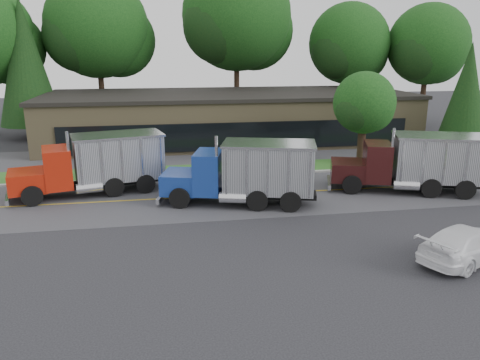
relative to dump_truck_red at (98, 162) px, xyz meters
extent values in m
plane|color=#37373D|center=(7.86, -10.88, -1.81)|extent=(140.00, 140.00, 0.00)
cube|color=#505055|center=(7.86, -1.88, -1.81)|extent=(60.00, 8.00, 0.02)
cube|color=gold|center=(7.86, -1.88, -1.81)|extent=(60.00, 0.12, 0.01)
cube|color=#9E9E99|center=(7.86, 2.32, -1.81)|extent=(60.00, 0.30, 0.12)
cube|color=#2F6522|center=(7.86, 4.12, -1.81)|extent=(60.00, 3.40, 0.03)
cube|color=#505055|center=(7.86, 9.12, -1.81)|extent=(60.00, 7.00, 0.02)
cube|color=#897754|center=(9.86, 15.12, 0.19)|extent=(32.00, 12.00, 4.00)
sphere|color=#0F3810|center=(-10.41, 22.27, 6.40)|extent=(6.91, 6.91, 6.91)
cylinder|color=#382619|center=(-2.14, 23.12, 0.94)|extent=(0.56, 0.56, 5.50)
sphere|color=#0F3810|center=(-2.14, 23.12, 8.40)|extent=(10.05, 10.05, 10.05)
sphere|color=#0F3810|center=(-0.26, 24.38, 7.15)|extent=(7.54, 7.54, 7.54)
sphere|color=black|center=(-3.71, 22.18, 7.46)|extent=(6.91, 6.91, 6.91)
cylinder|color=#382619|center=(11.86, 23.12, 1.26)|extent=(0.56, 0.56, 6.13)
sphere|color=#0F3810|center=(11.86, 23.12, 9.57)|extent=(11.20, 11.20, 11.20)
sphere|color=#0F3810|center=(13.96, 24.52, 8.17)|extent=(8.40, 8.40, 8.40)
sphere|color=black|center=(10.11, 22.07, 8.52)|extent=(7.70, 7.70, 7.70)
cylinder|color=#382619|center=(23.86, 22.12, 0.52)|extent=(0.56, 0.56, 4.65)
sphere|color=#0F3810|center=(23.86, 22.12, 6.84)|extent=(8.51, 8.51, 8.51)
sphere|color=#0F3810|center=(25.45, 23.18, 5.77)|extent=(6.38, 6.38, 6.38)
sphere|color=black|center=(22.53, 21.32, 6.04)|extent=(5.85, 5.85, 5.85)
cylinder|color=#382619|center=(31.86, 20.12, 0.50)|extent=(0.56, 0.56, 4.61)
sphere|color=#0F3810|center=(31.86, 20.12, 6.75)|extent=(8.42, 8.42, 8.42)
sphere|color=#0F3810|center=(33.44, 21.17, 5.70)|extent=(6.32, 6.32, 6.32)
sphere|color=black|center=(30.54, 19.33, 5.96)|extent=(5.79, 5.79, 5.79)
cylinder|color=#382619|center=(-8.14, 19.12, -1.31)|extent=(0.44, 0.44, 1.00)
cone|color=black|center=(-8.14, 19.12, 5.13)|extent=(5.55, 5.55, 11.35)
cylinder|color=#382619|center=(27.86, 7.12, -1.31)|extent=(0.44, 0.44, 1.00)
cone|color=black|center=(27.86, 7.12, 2.96)|extent=(3.82, 3.82, 7.81)
cylinder|color=#382619|center=(17.86, 4.12, -0.61)|extent=(0.56, 0.56, 2.39)
sphere|color=#0F3810|center=(17.86, 4.12, 2.63)|extent=(4.36, 4.36, 4.36)
sphere|color=#0F3810|center=(18.68, 4.66, 2.08)|extent=(3.27, 3.27, 3.27)
sphere|color=black|center=(17.18, 3.71, 2.22)|extent=(3.00, 3.00, 3.00)
cube|color=black|center=(-0.24, -0.06, -1.24)|extent=(8.17, 2.84, 0.28)
cube|color=#B01E0C|center=(-3.69, -0.87, -0.69)|extent=(2.43, 2.69, 1.10)
cube|color=#B01E0C|center=(-2.14, -0.50, -0.09)|extent=(1.93, 2.66, 2.20)
cube|color=black|center=(-2.74, -0.64, 0.31)|extent=(0.54, 2.06, 0.90)
cube|color=silver|center=(1.15, 0.27, 0.21)|extent=(5.32, 3.55, 2.50)
cube|color=silver|center=(1.15, 0.27, 1.51)|extent=(5.50, 3.73, 0.12)
cylinder|color=black|center=(-3.78, 0.29, -1.24)|extent=(1.15, 0.59, 1.10)
cylinder|color=black|center=(-3.25, -1.95, -1.24)|extent=(1.15, 0.59, 1.10)
cylinder|color=black|center=(1.23, 1.47, -1.24)|extent=(1.15, 0.59, 1.10)
cylinder|color=black|center=(1.75, -0.77, -1.24)|extent=(1.15, 0.59, 1.10)
cube|color=black|center=(7.87, -3.37, -1.24)|extent=(7.79, 3.04, 0.28)
cube|color=navy|center=(4.60, -2.47, -0.69)|extent=(2.41, 2.71, 1.10)
cube|color=navy|center=(6.07, -2.88, -0.09)|extent=(1.95, 2.67, 2.20)
cube|color=black|center=(5.50, -2.72, 0.31)|extent=(0.62, 2.04, 0.90)
cube|color=silver|center=(9.18, -3.74, 0.21)|extent=(5.16, 3.65, 2.50)
cube|color=silver|center=(9.18, -3.74, 1.51)|extent=(5.35, 3.84, 0.12)
cylinder|color=black|center=(5.07, -1.41, -1.24)|extent=(1.15, 0.63, 1.10)
cylinder|color=black|center=(4.45, -3.62, -1.24)|extent=(1.15, 0.63, 1.10)
cylinder|color=black|center=(9.81, -2.72, -1.24)|extent=(1.15, 0.63, 1.10)
cylinder|color=black|center=(9.20, -4.93, -1.24)|extent=(1.15, 0.63, 1.10)
cube|color=black|center=(17.94, -2.79, -1.24)|extent=(8.18, 3.61, 0.28)
cube|color=black|center=(14.52, -1.63, -0.69)|extent=(2.62, 2.82, 1.10)
cube|color=black|center=(16.06, -2.15, -0.09)|extent=(2.14, 2.74, 2.20)
cube|color=black|center=(15.46, -1.95, 0.31)|extent=(0.73, 2.01, 0.90)
cube|color=silver|center=(19.31, -3.25, 0.21)|extent=(5.50, 3.96, 2.50)
cube|color=silver|center=(19.31, -3.25, 1.51)|extent=(5.69, 4.15, 0.12)
cylinder|color=black|center=(15.06, -0.60, -1.24)|extent=(1.15, 0.68, 1.10)
cylinder|color=black|center=(14.32, -2.78, -1.24)|extent=(1.15, 0.68, 1.10)
cylinder|color=black|center=(20.02, -2.28, -1.24)|extent=(1.15, 0.68, 1.10)
cylinder|color=black|center=(19.28, -4.46, -1.24)|extent=(1.15, 0.68, 1.10)
imported|color=white|center=(15.36, -11.80, -1.11)|extent=(5.15, 3.78, 1.39)
camera|label=1|loc=(3.64, -27.09, 6.28)|focal=35.00mm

